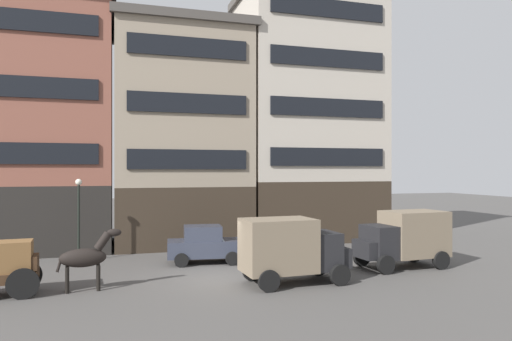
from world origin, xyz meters
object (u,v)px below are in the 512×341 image
(draft_horse, at_px, (86,257))
(pedestrian_officer, at_px, (388,231))
(delivery_truck_near, at_px, (404,237))
(sedan_dark, at_px, (205,244))
(streetlamp_curbside, at_px, (79,208))
(delivery_truck_far, at_px, (292,248))

(draft_horse, distance_m, pedestrian_officer, 17.17)
(delivery_truck_near, height_order, sedan_dark, delivery_truck_near)
(streetlamp_curbside, bearing_deg, draft_horse, -83.62)
(delivery_truck_far, height_order, streetlamp_curbside, streetlamp_curbside)
(sedan_dark, height_order, streetlamp_curbside, streetlamp_curbside)
(draft_horse, relative_size, streetlamp_curbside, 0.57)
(delivery_truck_far, bearing_deg, pedestrian_officer, 37.20)
(draft_horse, distance_m, streetlamp_curbside, 6.28)
(sedan_dark, bearing_deg, pedestrian_officer, 6.75)
(sedan_dark, bearing_deg, draft_horse, -143.14)
(sedan_dark, bearing_deg, delivery_truck_near, -23.11)
(draft_horse, bearing_deg, delivery_truck_far, -8.48)
(draft_horse, xyz_separation_m, delivery_truck_far, (7.85, -1.17, 0.15))
(delivery_truck_far, relative_size, sedan_dark, 1.15)
(pedestrian_officer, bearing_deg, draft_horse, -162.12)
(sedan_dark, bearing_deg, delivery_truck_far, -63.43)
(draft_horse, distance_m, delivery_truck_far, 7.94)
(delivery_truck_near, xyz_separation_m, delivery_truck_far, (-6.14, -1.41, 0.00))
(delivery_truck_near, relative_size, pedestrian_officer, 2.48)
(delivery_truck_far, xyz_separation_m, streetlamp_curbside, (-8.53, 7.25, 1.25))
(pedestrian_officer, bearing_deg, delivery_truck_far, -142.80)
(delivery_truck_far, relative_size, streetlamp_curbside, 1.07)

